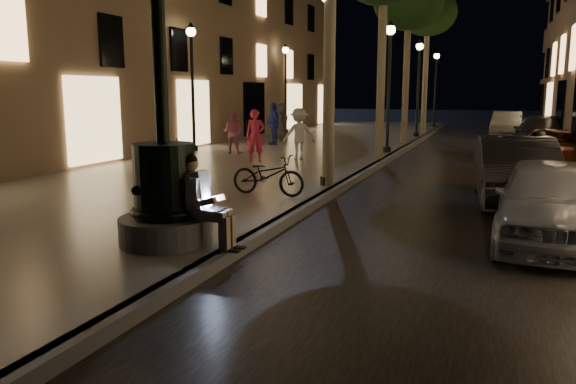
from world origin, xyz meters
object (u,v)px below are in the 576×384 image
at_px(lamp_left_b, 192,70).
at_px(pedestrian_pink, 233,132).
at_px(fountain_lamppost, 164,176).
at_px(car_second, 516,171).
at_px(lamp_curb_b, 389,70).
at_px(pedestrian_red, 255,136).
at_px(bicycle, 268,175).
at_px(seated_man_laptop, 201,199).
at_px(tree_third, 409,3).
at_px(tree_far, 428,14).
at_px(stroller, 175,162).
at_px(pedestrian_blue, 273,124).
at_px(car_front, 550,202).
at_px(lamp_curb_c, 419,76).
at_px(lamp_curb_a, 327,58).
at_px(pedestrian_dark, 282,122).
at_px(lamp_curb_d, 436,79).
at_px(car_rear, 539,134).
at_px(pedestrian_white, 299,134).
at_px(car_third, 550,149).
at_px(car_fifth, 507,124).
at_px(lamp_left_c, 286,77).

height_order(lamp_left_b, pedestrian_pink, lamp_left_b).
height_order(fountain_lamppost, car_second, fountain_lamppost).
xyz_separation_m(lamp_curb_b, pedestrian_red, (-3.45, -4.41, -2.19)).
xyz_separation_m(lamp_curb_b, bicycle, (-0.78, -9.81, -2.59)).
height_order(seated_man_laptop, tree_third, tree_third).
height_order(tree_far, lamp_curb_b, tree_far).
xyz_separation_m(fountain_lamppost, stroller, (-2.78, 4.78, -0.45)).
height_order(pedestrian_blue, bicycle, pedestrian_blue).
relative_size(car_front, car_second, 0.92).
height_order(lamp_curb_c, stroller, lamp_curb_c).
xyz_separation_m(car_second, pedestrian_pink, (-9.51, 5.51, 0.25)).
height_order(lamp_curb_c, pedestrian_pink, lamp_curb_c).
height_order(lamp_curb_a, pedestrian_red, lamp_curb_a).
relative_size(lamp_curb_c, pedestrian_dark, 2.77).
height_order(tree_far, lamp_curb_d, tree_far).
relative_size(lamp_curb_a, lamp_curb_c, 1.00).
height_order(tree_far, pedestrian_blue, tree_far).
distance_m(tree_third, pedestrian_dark, 7.49).
xyz_separation_m(car_rear, pedestrian_blue, (-10.64, -3.27, 0.38)).
relative_size(lamp_curb_d, pedestrian_red, 2.84).
bearing_deg(car_front, pedestrian_white, 133.85).
height_order(fountain_lamppost, stroller, fountain_lamppost).
distance_m(tree_third, bicycle, 14.88).
bearing_deg(car_rear, car_second, -91.93).
bearing_deg(car_third, pedestrian_dark, 162.41).
bearing_deg(pedestrian_dark, tree_far, -52.50).
bearing_deg(car_fifth, car_rear, -77.27).
height_order(lamp_curb_a, pedestrian_white, lamp_curb_a).
distance_m(tree_far, car_rear, 9.55).
relative_size(fountain_lamppost, bicycle, 3.05).
xyz_separation_m(pedestrian_blue, bicycle, (4.36, -11.13, -0.45)).
bearing_deg(pedestrian_red, lamp_curb_c, 50.50).
bearing_deg(lamp_left_c, car_front, -58.40).
height_order(seated_man_laptop, car_rear, seated_man_laptop).
bearing_deg(car_second, pedestrian_pink, 144.63).
relative_size(lamp_curb_b, lamp_left_c, 1.00).
bearing_deg(pedestrian_pink, stroller, 100.29).
height_order(car_front, car_fifth, car_front).
distance_m(car_third, pedestrian_blue, 10.90).
xyz_separation_m(lamp_curb_d, car_fifth, (4.30, -4.17, -2.55)).
height_order(car_third, pedestrian_dark, pedestrian_dark).
height_order(car_third, car_rear, car_rear).
bearing_deg(car_second, car_third, 74.98).
height_order(tree_third, pedestrian_dark, tree_third).
bearing_deg(car_front, lamp_left_b, 144.17).
bearing_deg(pedestrian_pink, car_front, 134.54).
bearing_deg(lamp_curb_b, car_third, -9.99).
height_order(tree_third, lamp_curb_a, tree_third).
bearing_deg(car_rear, pedestrian_red, -131.32).
bearing_deg(stroller, lamp_curb_c, 61.61).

